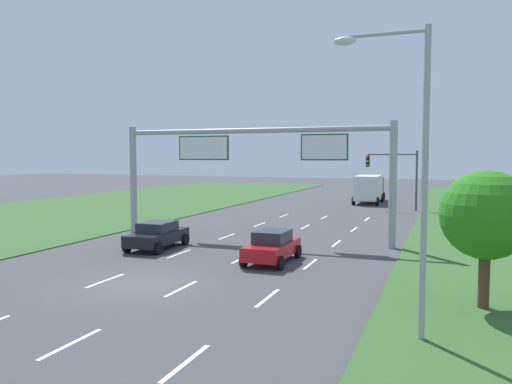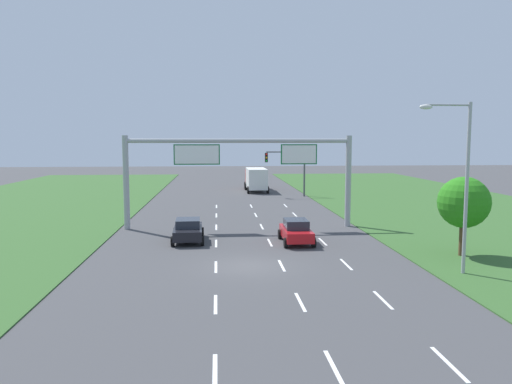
% 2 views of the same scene
% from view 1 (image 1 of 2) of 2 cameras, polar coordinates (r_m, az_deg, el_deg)
% --- Properties ---
extents(ground_plane, '(200.00, 200.00, 0.00)m').
position_cam_1_polar(ground_plane, '(20.48, -12.88, -10.27)').
color(ground_plane, '#424244').
extents(lane_dashes_inner_left, '(0.14, 44.40, 0.01)m').
position_cam_1_polar(lane_dashes_inner_left, '(23.86, -12.38, -8.21)').
color(lane_dashes_inner_left, white).
rests_on(lane_dashes_inner_left, ground_plane).
extents(lane_dashes_inner_right, '(0.14, 44.40, 0.01)m').
position_cam_1_polar(lane_dashes_inner_right, '(22.17, -4.69, -9.07)').
color(lane_dashes_inner_right, white).
rests_on(lane_dashes_inner_right, ground_plane).
extents(lane_dashes_slip, '(0.14, 44.40, 0.01)m').
position_cam_1_polar(lane_dashes_slip, '(20.94, 4.11, -9.85)').
color(lane_dashes_slip, white).
rests_on(lane_dashes_slip, ground_plane).
extents(car_near_red, '(2.19, 4.20, 1.48)m').
position_cam_1_polar(car_near_red, '(27.92, -11.21, -4.83)').
color(car_near_red, black).
rests_on(car_near_red, ground_plane).
extents(car_lead_silver, '(1.98, 3.98, 1.53)m').
position_cam_1_polar(car_lead_silver, '(23.91, 1.85, -6.20)').
color(car_lead_silver, red).
rests_on(car_lead_silver, ground_plane).
extents(box_truck, '(2.76, 8.05, 3.00)m').
position_cam_1_polar(box_truck, '(55.91, 12.86, 0.49)').
color(box_truck, '#B21E19').
rests_on(box_truck, ground_plane).
extents(sign_gantry, '(17.24, 0.44, 7.00)m').
position_cam_1_polar(sign_gantry, '(30.23, -0.55, 3.79)').
color(sign_gantry, '#9EA0A5').
rests_on(sign_gantry, ground_plane).
extents(traffic_light_mast, '(4.76, 0.49, 5.60)m').
position_cam_1_polar(traffic_light_mast, '(48.79, 15.63, 2.54)').
color(traffic_light_mast, '#47494F').
rests_on(traffic_light_mast, ground_plane).
extents(street_lamp, '(2.61, 0.32, 8.50)m').
position_cam_1_polar(street_lamp, '(14.12, 17.22, 4.05)').
color(street_lamp, '#9EA0A5').
rests_on(street_lamp, ground_plane).
extents(roadside_tree_near, '(2.93, 2.93, 4.61)m').
position_cam_1_polar(roadside_tree_near, '(17.92, 24.80, -2.45)').
color(roadside_tree_near, '#513823').
rests_on(roadside_tree_near, ground_plane).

